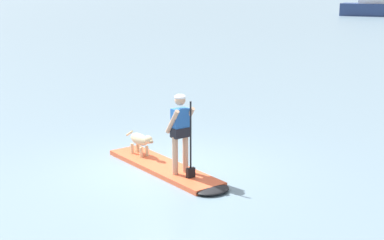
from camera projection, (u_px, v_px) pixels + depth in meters
name	position (u px, v px, depth m)	size (l,w,h in m)	color
ground_plane	(164.00, 170.00, 12.07)	(400.00, 400.00, 0.00)	slate
paddleboard	(170.00, 170.00, 11.88)	(3.65, 1.68, 0.10)	#E55933
person_paddler	(181.00, 128.00, 11.33)	(0.66, 0.56, 1.64)	tan
dog	(140.00, 140.00, 12.67)	(1.09, 0.40, 0.53)	#CCB78C
moored_boat_port	(383.00, 3.00, 66.73)	(10.47, 5.71, 9.53)	navy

